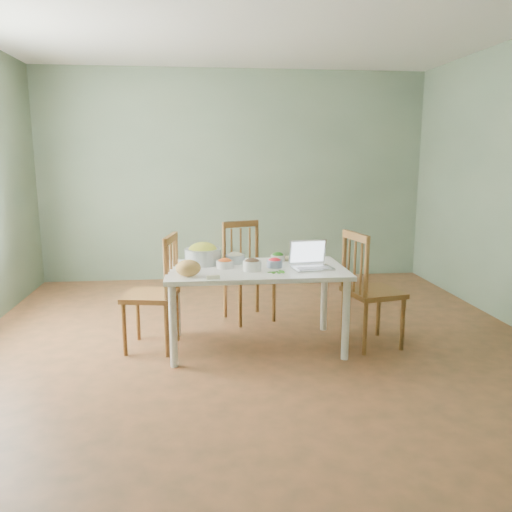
{
  "coord_description": "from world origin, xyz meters",
  "views": [
    {
      "loc": [
        -0.47,
        -4.17,
        1.61
      ],
      "look_at": [
        -0.01,
        -0.06,
        0.8
      ],
      "focal_mm": 35.56,
      "sensor_mm": 36.0,
      "label": 1
    }
  ],
  "objects": [
    {
      "name": "chair_right",
      "position": [
        0.99,
        -0.12,
        0.5
      ],
      "size": [
        0.5,
        0.52,
        0.99
      ],
      "primitive_type": null,
      "rotation": [
        0.0,
        0.0,
        1.78
      ],
      "color": "brown",
      "rests_on": "floor"
    },
    {
      "name": "bowl_redpep",
      "position": [
        0.15,
        -0.05,
        0.73
      ],
      "size": [
        0.15,
        0.15,
        0.08
      ],
      "primitive_type": null,
      "rotation": [
        0.0,
        0.0,
        0.13
      ],
      "color": "#B01B31",
      "rests_on": "dining_table"
    },
    {
      "name": "bowl_mushroom",
      "position": [
        -0.05,
        -0.16,
        0.74
      ],
      "size": [
        0.18,
        0.18,
        0.1
      ],
      "primitive_type": null,
      "rotation": [
        0.0,
        0.0,
        -0.19
      ],
      "color": "#41291D",
      "rests_on": "dining_table"
    },
    {
      "name": "bowl_squash",
      "position": [
        -0.45,
        0.15,
        0.79
      ],
      "size": [
        0.36,
        0.36,
        0.18
      ],
      "primitive_type": null,
      "rotation": [
        0.0,
        0.0,
        0.18
      ],
      "color": "yellow",
      "rests_on": "dining_table"
    },
    {
      "name": "bowl_broccoli",
      "position": [
        0.21,
        0.18,
        0.74
      ],
      "size": [
        0.15,
        0.15,
        0.08
      ],
      "primitive_type": null,
      "rotation": [
        0.0,
        0.0,
        -0.21
      ],
      "color": "#24611B",
      "rests_on": "dining_table"
    },
    {
      "name": "floor",
      "position": [
        0.0,
        0.0,
        0.0
      ],
      "size": [
        5.0,
        5.0,
        0.0
      ],
      "primitive_type": "cube",
      "color": "#4D3721",
      "rests_on": "ground"
    },
    {
      "name": "butter_stick",
      "position": [
        -0.38,
        -0.41,
        0.71
      ],
      "size": [
        0.1,
        0.04,
        0.03
      ],
      "primitive_type": "cube",
      "rotation": [
        0.0,
        0.0,
        0.14
      ],
      "color": "#F6EFC7",
      "rests_on": "dining_table"
    },
    {
      "name": "bowl_carrot",
      "position": [
        -0.27,
        -0.03,
        0.74
      ],
      "size": [
        0.18,
        0.18,
        0.08
      ],
      "primitive_type": null,
      "rotation": [
        0.0,
        0.0,
        0.3
      ],
      "color": "orange",
      "rests_on": "dining_table"
    },
    {
      "name": "chair_far",
      "position": [
        0.0,
        0.69,
        0.49
      ],
      "size": [
        0.55,
        0.54,
        0.97
      ],
      "primitive_type": null,
      "rotation": [
        0.0,
        0.0,
        0.37
      ],
      "color": "brown",
      "rests_on": "floor"
    },
    {
      "name": "flatbread",
      "position": [
        0.32,
        0.25,
        0.7
      ],
      "size": [
        0.19,
        0.19,
        0.02
      ],
      "primitive_type": "cylinder",
      "rotation": [
        0.0,
        0.0,
        0.0
      ],
      "color": "#C3B68C",
      "rests_on": "dining_table"
    },
    {
      "name": "dining_table",
      "position": [
        -0.01,
        -0.06,
        0.35
      ],
      "size": [
        1.48,
        0.83,
        0.7
      ],
      "primitive_type": null,
      "color": "white",
      "rests_on": "floor"
    },
    {
      "name": "wall_back",
      "position": [
        0.0,
        2.5,
        1.35
      ],
      "size": [
        5.0,
        0.0,
        2.7
      ],
      "primitive_type": "cube",
      "color": "slate",
      "rests_on": "ground"
    },
    {
      "name": "bowl_onion",
      "position": [
        -0.17,
        0.16,
        0.74
      ],
      "size": [
        0.22,
        0.22,
        0.09
      ],
      "primitive_type": null,
      "rotation": [
        0.0,
        0.0,
        -0.43
      ],
      "color": "beige",
      "rests_on": "dining_table"
    },
    {
      "name": "bread_boule",
      "position": [
        -0.57,
        -0.29,
        0.76
      ],
      "size": [
        0.26,
        0.26,
        0.13
      ],
      "primitive_type": "ellipsoid",
      "rotation": [
        0.0,
        0.0,
        -0.38
      ],
      "color": "#BB8D38",
      "rests_on": "dining_table"
    },
    {
      "name": "basil_bunch",
      "position": [
        0.13,
        -0.25,
        0.7
      ],
      "size": [
        0.17,
        0.17,
        0.02
      ],
      "primitive_type": null,
      "color": "#174C0E",
      "rests_on": "dining_table"
    },
    {
      "name": "ceiling",
      "position": [
        0.0,
        0.0,
        2.7
      ],
      "size": [
        5.0,
        5.0,
        0.0
      ],
      "primitive_type": "cube",
      "color": "white",
      "rests_on": "ground"
    },
    {
      "name": "wall_front",
      "position": [
        0.0,
        -2.5,
        1.35
      ],
      "size": [
        5.0,
        0.0,
        2.7
      ],
      "primitive_type": "cube",
      "color": "slate",
      "rests_on": "ground"
    },
    {
      "name": "laptop",
      "position": [
        0.45,
        -0.15,
        0.81
      ],
      "size": [
        0.35,
        0.3,
        0.22
      ],
      "primitive_type": null,
      "rotation": [
        0.0,
        0.0,
        0.11
      ],
      "color": "silver",
      "rests_on": "dining_table"
    },
    {
      "name": "chair_left",
      "position": [
        -0.9,
        0.01,
        0.49
      ],
      "size": [
        0.48,
        0.5,
        0.98
      ],
      "primitive_type": null,
      "rotation": [
        0.0,
        0.0,
        -1.75
      ],
      "color": "brown",
      "rests_on": "floor"
    }
  ]
}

